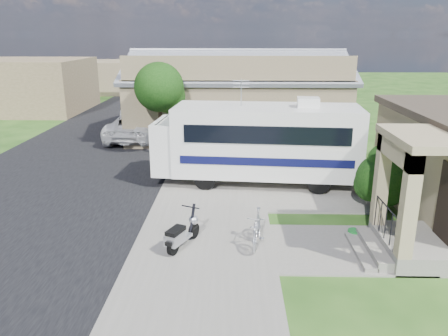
{
  "coord_description": "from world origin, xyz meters",
  "views": [
    {
      "loc": [
        -0.13,
        -12.2,
        5.8
      ],
      "look_at": [
        -0.5,
        2.5,
        1.3
      ],
      "focal_mm": 35.0,
      "sensor_mm": 36.0,
      "label": 1
    }
  ],
  "objects_px": {
    "garden_hose": "(354,234)",
    "van": "(144,106)",
    "scooter": "(181,234)",
    "pickup_truck": "(138,125)",
    "bicycle": "(257,230)",
    "shrub": "(382,177)",
    "motorhome": "(259,141)"
  },
  "relations": [
    {
      "from": "motorhome",
      "to": "bicycle",
      "type": "xyz_separation_m",
      "value": [
        -0.31,
        -5.61,
        -1.26
      ]
    },
    {
      "from": "pickup_truck",
      "to": "shrub",
      "type": "bearing_deg",
      "value": 138.21
    },
    {
      "from": "scooter",
      "to": "pickup_truck",
      "type": "distance_m",
      "value": 14.2
    },
    {
      "from": "bicycle",
      "to": "van",
      "type": "bearing_deg",
      "value": 118.6
    },
    {
      "from": "garden_hose",
      "to": "bicycle",
      "type": "bearing_deg",
      "value": -166.78
    },
    {
      "from": "shrub",
      "to": "motorhome",
      "type": "bearing_deg",
      "value": 146.44
    },
    {
      "from": "shrub",
      "to": "bicycle",
      "type": "distance_m",
      "value": 5.31
    },
    {
      "from": "shrub",
      "to": "van",
      "type": "bearing_deg",
      "value": 123.61
    },
    {
      "from": "shrub",
      "to": "garden_hose",
      "type": "distance_m",
      "value": 2.85
    },
    {
      "from": "scooter",
      "to": "pickup_truck",
      "type": "bearing_deg",
      "value": 131.19
    },
    {
      "from": "motorhome",
      "to": "scooter",
      "type": "relative_size",
      "value": 5.32
    },
    {
      "from": "van",
      "to": "garden_hose",
      "type": "relative_size",
      "value": 13.6
    },
    {
      "from": "van",
      "to": "garden_hose",
      "type": "xyz_separation_m",
      "value": [
        10.25,
        -19.77,
        -0.7
      ]
    },
    {
      "from": "bicycle",
      "to": "van",
      "type": "height_order",
      "value": "van"
    },
    {
      "from": "bicycle",
      "to": "garden_hose",
      "type": "height_order",
      "value": "bicycle"
    },
    {
      "from": "shrub",
      "to": "van",
      "type": "relative_size",
      "value": 0.42
    },
    {
      "from": "shrub",
      "to": "van",
      "type": "distance_m",
      "value": 21.09
    },
    {
      "from": "garden_hose",
      "to": "shrub",
      "type": "bearing_deg",
      "value": 57.12
    },
    {
      "from": "bicycle",
      "to": "van",
      "type": "xyz_separation_m",
      "value": [
        -7.29,
        20.47,
        0.28
      ]
    },
    {
      "from": "garden_hose",
      "to": "van",
      "type": "bearing_deg",
      "value": 117.4
    },
    {
      "from": "pickup_truck",
      "to": "garden_hose",
      "type": "height_order",
      "value": "pickup_truck"
    },
    {
      "from": "scooter",
      "to": "pickup_truck",
      "type": "relative_size",
      "value": 0.27
    },
    {
      "from": "shrub",
      "to": "pickup_truck",
      "type": "height_order",
      "value": "shrub"
    },
    {
      "from": "shrub",
      "to": "scooter",
      "type": "xyz_separation_m",
      "value": [
        -6.5,
        -3.16,
        -0.7
      ]
    },
    {
      "from": "pickup_truck",
      "to": "garden_hose",
      "type": "distance_m",
      "value": 15.64
    },
    {
      "from": "motorhome",
      "to": "garden_hose",
      "type": "height_order",
      "value": "motorhome"
    },
    {
      "from": "bicycle",
      "to": "pickup_truck",
      "type": "relative_size",
      "value": 0.29
    },
    {
      "from": "garden_hose",
      "to": "pickup_truck",
      "type": "bearing_deg",
      "value": 126.08
    },
    {
      "from": "shrub",
      "to": "van",
      "type": "height_order",
      "value": "shrub"
    },
    {
      "from": "scooter",
      "to": "garden_hose",
      "type": "height_order",
      "value": "scooter"
    },
    {
      "from": "scooter",
      "to": "garden_hose",
      "type": "xyz_separation_m",
      "value": [
        5.08,
        0.95,
        -0.39
      ]
    },
    {
      "from": "motorhome",
      "to": "bicycle",
      "type": "bearing_deg",
      "value": -88.52
    }
  ]
}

